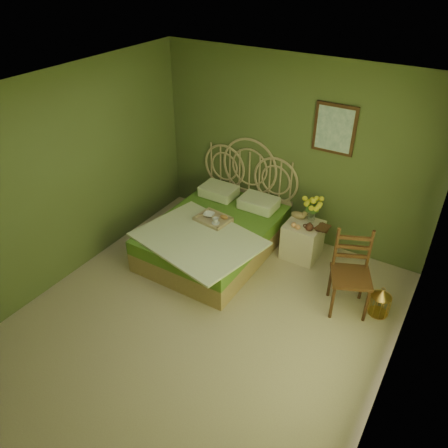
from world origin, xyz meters
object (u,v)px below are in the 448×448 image
Objects in this scene: bed at (216,232)px; chair at (354,267)px; birdcage at (380,302)px; nightstand at (304,234)px.

chair is (1.97, -0.10, 0.26)m from bed.
chair reaches higher than birdcage.
bed is 2.33m from birdcage.
chair is at bearing -175.15° from birdcage.
nightstand reaches higher than birdcage.
birdcage is (2.33, -0.07, -0.13)m from bed.
chair is at bearing -35.76° from nightstand.
nightstand is 1.38m from birdcage.
nightstand is 0.94× the size of chair.
chair is at bearing -2.87° from bed.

